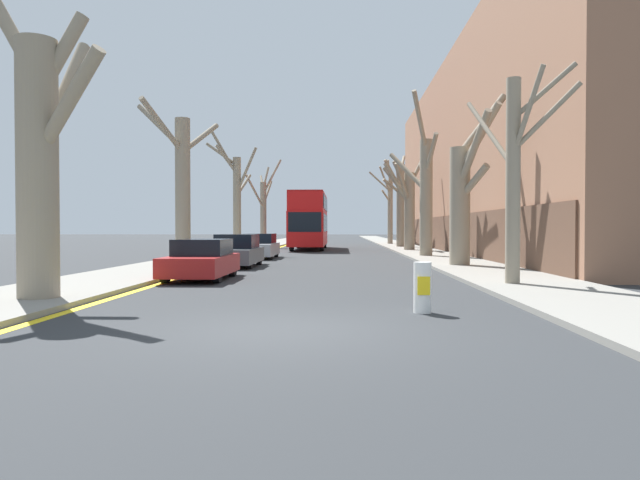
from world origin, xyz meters
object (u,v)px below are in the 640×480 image
at_px(parked_car_1, 237,251).
at_px(traffic_bollard, 422,287).
at_px(street_tree_left_0, 40,154).
at_px(parked_car_0, 202,260).
at_px(street_tree_right_3, 408,204).
at_px(parked_car_2, 260,247).
at_px(street_tree_right_5, 389,206).
at_px(street_tree_left_3, 264,208).
at_px(double_decker_bus, 309,218).
at_px(street_tree_right_0, 515,171).
at_px(street_tree_right_4, 400,202).
at_px(street_tree_right_2, 425,190).
at_px(street_tree_left_1, 181,183).
at_px(street_tree_left_2, 236,197).
at_px(street_tree_right_1, 464,194).

distance_m(parked_car_1, traffic_bollard, 14.55).
distance_m(street_tree_left_0, parked_car_0, 6.78).
bearing_deg(parked_car_1, street_tree_right_3, 61.12).
bearing_deg(parked_car_2, street_tree_left_0, -96.39).
bearing_deg(street_tree_right_5, traffic_bollard, -93.98).
relative_size(street_tree_left_3, parked_car_1, 1.77).
bearing_deg(double_decker_bus, street_tree_right_0, -75.67).
bearing_deg(street_tree_right_4, parked_car_0, -107.34).
height_order(double_decker_bus, parked_car_0, double_decker_bus).
height_order(street_tree_right_3, traffic_bollard, street_tree_right_3).
bearing_deg(parked_car_1, street_tree_right_4, 68.62).
bearing_deg(street_tree_right_4, street_tree_right_3, -91.52).
bearing_deg(parked_car_1, street_tree_right_2, 41.24).
height_order(street_tree_left_1, street_tree_right_0, street_tree_left_1).
bearing_deg(parked_car_2, parked_car_0, -90.00).
distance_m(street_tree_left_2, parked_car_0, 18.40).
distance_m(street_tree_left_3, parked_car_0, 31.02).
bearing_deg(street_tree_left_3, street_tree_left_2, -90.00).
height_order(parked_car_0, parked_car_2, parked_car_2).
bearing_deg(street_tree_left_0, street_tree_right_5, 75.82).
bearing_deg(street_tree_right_0, parked_car_2, 121.62).
height_order(street_tree_right_5, parked_car_1, street_tree_right_5).
bearing_deg(parked_car_0, street_tree_left_3, 94.13).
xyz_separation_m(parked_car_1, traffic_bollard, (6.09, -13.22, -0.16)).
bearing_deg(street_tree_right_5, street_tree_left_3, -143.32).
relative_size(street_tree_left_1, parked_car_0, 1.79).
height_order(street_tree_right_3, street_tree_right_4, street_tree_right_4).
bearing_deg(parked_car_0, street_tree_right_3, 68.00).
relative_size(street_tree_right_2, street_tree_right_3, 1.25).
relative_size(street_tree_right_0, street_tree_right_2, 0.68).
height_order(parked_car_0, parked_car_1, parked_car_1).
height_order(parked_car_1, traffic_bollard, parked_car_1).
relative_size(street_tree_left_1, traffic_bollard, 7.34).
bearing_deg(street_tree_right_3, parked_car_0, -112.00).
xyz_separation_m(street_tree_right_4, traffic_bollard, (-3.38, -37.40, -3.43)).
relative_size(street_tree_right_1, traffic_bollard, 7.49).
relative_size(street_tree_right_3, street_tree_right_5, 0.86).
relative_size(street_tree_right_2, traffic_bollard, 9.15).
relative_size(street_tree_left_0, double_decker_bus, 0.61).
xyz_separation_m(double_decker_bus, parked_car_1, (-1.98, -20.47, -1.80)).
distance_m(street_tree_right_2, street_tree_right_3, 8.73).
distance_m(street_tree_right_2, street_tree_right_5, 25.17).
xyz_separation_m(street_tree_right_5, parked_car_0, (-9.32, -39.40, -3.29)).
bearing_deg(street_tree_right_3, parked_car_1, -118.88).
bearing_deg(parked_car_0, street_tree_right_2, 57.04).
xyz_separation_m(double_decker_bus, parked_car_0, (-1.98, -26.61, -1.84)).
distance_m(street_tree_right_2, parked_car_2, 9.82).
distance_m(street_tree_left_1, traffic_bollard, 16.18).
bearing_deg(street_tree_right_5, parked_car_1, -105.65).
relative_size(parked_car_0, parked_car_2, 0.90).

